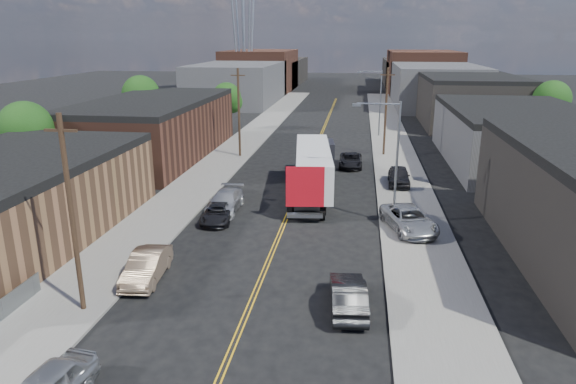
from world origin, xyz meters
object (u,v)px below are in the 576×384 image
(car_left_c, at_px, (218,213))
(car_right_lot_a, at_px, (409,219))
(car_left_b, at_px, (147,266))
(car_ahead_truck, at_px, (351,160))
(car_right_oncoming, at_px, (348,295))
(car_right_lot_c, at_px, (399,176))
(semi_truck, at_px, (315,165))
(car_left_d, at_px, (225,202))

(car_left_c, relative_size, car_right_lot_a, 0.78)
(car_left_b, relative_size, car_ahead_truck, 0.96)
(car_right_oncoming, relative_size, car_right_lot_a, 0.84)
(car_right_lot_a, height_order, car_right_lot_c, car_right_lot_c)
(semi_truck, bearing_deg, car_right_oncoming, -86.66)
(car_left_d, bearing_deg, car_ahead_truck, 58.74)
(car_left_d, bearing_deg, car_left_c, -90.56)
(car_left_b, relative_size, car_left_d, 0.89)
(car_left_b, distance_m, car_right_lot_c, 26.44)
(semi_truck, relative_size, car_ahead_truck, 3.23)
(car_left_b, xyz_separation_m, car_right_lot_a, (15.36, 9.62, 0.15))
(car_right_lot_c, bearing_deg, car_right_oncoming, -98.72)
(car_left_b, distance_m, car_left_c, 10.03)
(car_left_c, xyz_separation_m, car_left_d, (0.00, 2.29, 0.17))
(car_left_d, xyz_separation_m, car_right_lot_a, (13.96, -2.60, 0.16))
(car_left_c, distance_m, car_ahead_truck, 20.61)
(car_right_lot_c, height_order, car_ahead_truck, car_right_lot_c)
(car_right_oncoming, relative_size, car_ahead_truck, 0.96)
(car_left_c, xyz_separation_m, car_ahead_truck, (9.50, 18.29, 0.08))
(semi_truck, relative_size, car_left_d, 3.00)
(car_left_d, relative_size, car_right_lot_c, 1.15)
(car_left_d, relative_size, car_ahead_truck, 1.08)
(car_left_b, bearing_deg, semi_truck, 62.08)
(car_left_c, distance_m, car_left_d, 2.29)
(semi_truck, xyz_separation_m, car_left_c, (-6.50, -8.63, -1.81))
(car_right_oncoming, distance_m, car_ahead_truck, 30.03)
(car_left_b, bearing_deg, car_right_lot_c, 49.34)
(car_left_c, bearing_deg, car_ahead_truck, 57.01)
(car_left_c, bearing_deg, car_left_d, 84.46)
(semi_truck, distance_m, car_right_lot_c, 8.23)
(car_right_lot_a, distance_m, car_right_lot_c, 11.82)
(car_right_lot_a, bearing_deg, car_left_c, 161.85)
(car_left_b, bearing_deg, car_left_c, 77.11)
(semi_truck, bearing_deg, car_right_lot_a, -56.54)
(car_right_lot_a, bearing_deg, semi_truck, 112.98)
(car_right_oncoming, bearing_deg, car_ahead_truck, -94.29)
(car_right_lot_a, xyz_separation_m, car_right_lot_c, (0.10, 11.82, 0.01))
(semi_truck, distance_m, car_left_c, 10.95)
(car_left_d, distance_m, car_right_lot_c, 16.82)
(car_left_c, relative_size, car_left_d, 0.82)
(semi_truck, relative_size, car_right_lot_c, 3.46)
(car_left_d, xyz_separation_m, car_right_lot_c, (14.07, 9.23, 0.16))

